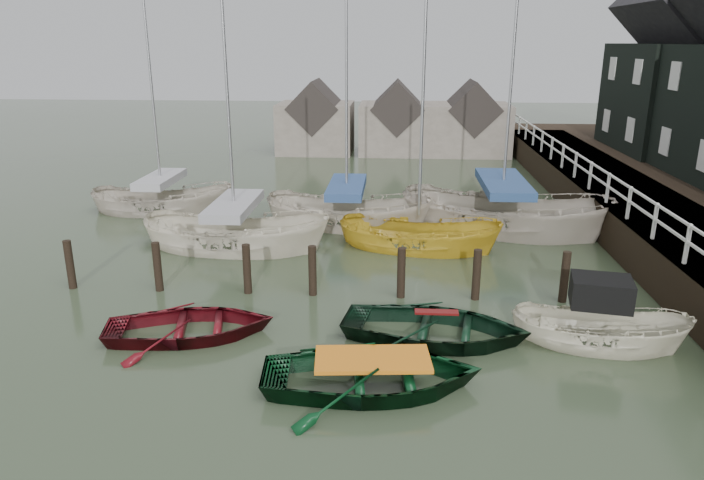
# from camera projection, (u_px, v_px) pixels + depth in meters

# --- Properties ---
(ground) EXTENTS (120.00, 120.00, 0.00)m
(ground) POSITION_uv_depth(u_px,v_px,m) (348.00, 347.00, 14.24)
(ground) COLOR #2E3C26
(ground) RESTS_ON ground
(pier) EXTENTS (3.04, 32.00, 2.70)m
(pier) POSITION_uv_depth(u_px,v_px,m) (627.00, 211.00, 22.89)
(pier) COLOR black
(pier) RESTS_ON ground
(mooring_pilings) EXTENTS (13.72, 0.22, 1.80)m
(mooring_pilings) POSITION_uv_depth(u_px,v_px,m) (316.00, 278.00, 17.02)
(mooring_pilings) COLOR black
(mooring_pilings) RESTS_ON ground
(far_sheds) EXTENTS (14.00, 4.08, 4.39)m
(far_sheds) POSITION_uv_depth(u_px,v_px,m) (394.00, 122.00, 38.33)
(far_sheds) COLOR #665B51
(far_sheds) RESTS_ON ground
(rowboat_red) EXTENTS (4.40, 3.56, 0.80)m
(rowboat_red) POSITION_uv_depth(u_px,v_px,m) (191.00, 336.00, 14.78)
(rowboat_red) COLOR #4E0B11
(rowboat_red) RESTS_ON ground
(rowboat_green) EXTENTS (4.65, 3.52, 0.91)m
(rowboat_green) POSITION_uv_depth(u_px,v_px,m) (372.00, 388.00, 12.54)
(rowboat_green) COLOR black
(rowboat_green) RESTS_ON ground
(rowboat_dkgreen) EXTENTS (4.74, 3.71, 0.90)m
(rowboat_dkgreen) POSITION_uv_depth(u_px,v_px,m) (435.00, 339.00, 14.60)
(rowboat_dkgreen) COLOR black
(rowboat_dkgreen) RESTS_ON ground
(motorboat) EXTENTS (4.08, 2.14, 2.32)m
(motorboat) POSITION_uv_depth(u_px,v_px,m) (597.00, 341.00, 14.27)
(motorboat) COLOR beige
(motorboat) RESTS_ON ground
(sailboat_a) EXTENTS (6.63, 3.04, 10.95)m
(sailboat_a) POSITION_uv_depth(u_px,v_px,m) (236.00, 247.00, 20.97)
(sailboat_a) COLOR beige
(sailboat_a) RESTS_ON ground
(sailboat_b) EXTENTS (6.81, 3.81, 12.47)m
(sailboat_b) POSITION_uv_depth(u_px,v_px,m) (347.00, 224.00, 23.52)
(sailboat_b) COLOR beige
(sailboat_b) RESTS_ON ground
(sailboat_c) EXTENTS (5.79, 3.21, 10.25)m
(sailboat_c) POSITION_uv_depth(u_px,v_px,m) (418.00, 248.00, 20.99)
(sailboat_c) COLOR gold
(sailboat_c) RESTS_ON ground
(sailboat_d) EXTENTS (8.23, 5.63, 13.51)m
(sailboat_d) POSITION_uv_depth(u_px,v_px,m) (500.00, 229.00, 22.94)
(sailboat_d) COLOR #BBB0A0
(sailboat_d) RESTS_ON ground
(sailboat_e) EXTENTS (5.84, 2.36, 10.74)m
(sailboat_e) POSITION_uv_depth(u_px,v_px,m) (163.00, 210.00, 25.44)
(sailboat_e) COLOR #BFB3A3
(sailboat_e) RESTS_ON ground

